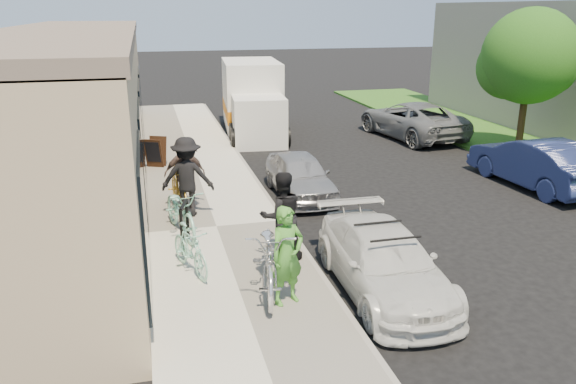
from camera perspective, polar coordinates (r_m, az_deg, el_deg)
ground at (r=10.36m, az=6.12°, el=-9.18°), size 120.00×120.00×0.00m
sidewalk at (r=12.57m, az=-7.26°, el=-3.78°), size 3.00×34.00×0.15m
curb at (r=12.82m, az=-0.37°, el=-3.21°), size 0.12×34.00×0.13m
storefront at (r=16.90m, az=-20.84°, el=8.09°), size 3.60×20.00×4.22m
bike_rack at (r=11.30m, az=-10.48°, el=-2.95°), size 0.22×0.66×0.96m
sandwich_board at (r=17.47m, az=-13.32°, el=3.97°), size 0.72×0.72×0.89m
sedan_white at (r=9.94m, az=9.69°, el=-6.95°), size 1.67×3.91×1.17m
sedan_silver at (r=14.71m, az=1.25°, el=1.69°), size 1.38×3.37×1.14m
moving_truck at (r=22.46m, az=-3.61°, el=9.13°), size 2.61×5.80×2.77m
far_car_blue at (r=16.95m, az=23.81°, el=2.75°), size 1.76×4.26×1.37m
far_car_gray at (r=22.18m, az=12.42°, el=7.20°), size 2.95×5.21×1.37m
median_tree at (r=20.21m, az=23.22°, el=12.21°), size 3.08×3.08×4.71m
tandem_bike at (r=9.54m, az=-1.85°, el=-6.55°), size 1.21×2.40×1.21m
woman_rider at (r=9.02m, az=-0.09°, el=-6.49°), size 0.70×0.58×1.65m
man_standing at (r=10.57m, az=-0.66°, el=-2.46°), size 0.86×0.68×1.73m
cruiser_bike_a at (r=10.34m, az=-9.93°, el=-5.77°), size 0.86×1.52×0.88m
cruiser_bike_b at (r=12.07m, az=-10.83°, el=-1.89°), size 1.09×2.07×1.04m
cruiser_bike_c at (r=13.67m, az=-11.02°, el=0.46°), size 0.71×1.75×1.02m
bystander_a at (r=13.03m, az=-10.20°, el=1.53°), size 1.31×0.93×1.85m
bystander_b at (r=13.62m, az=-10.45°, el=1.82°), size 0.99×0.44×1.65m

